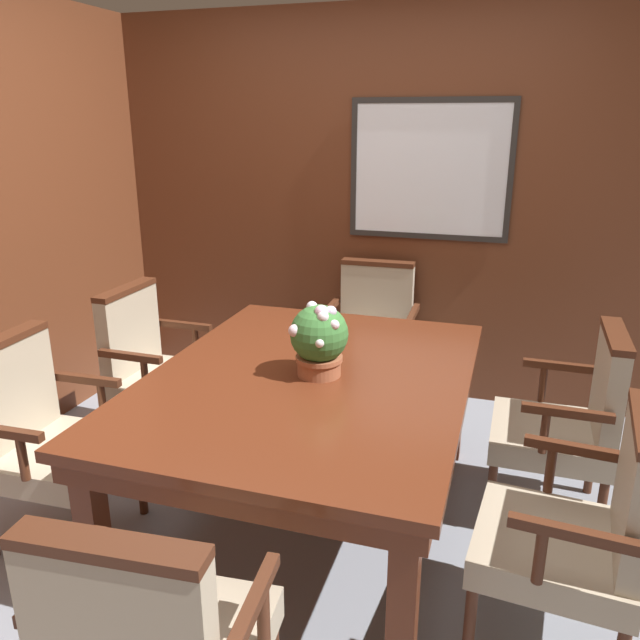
{
  "coord_description": "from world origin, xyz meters",
  "views": [
    {
      "loc": [
        0.92,
        -2.27,
        1.8
      ],
      "look_at": [
        0.13,
        0.24,
        0.94
      ],
      "focal_mm": 35.0,
      "sensor_mm": 36.0,
      "label": 1
    }
  ],
  "objects_px": {
    "chair_head_far": "(372,331)",
    "chair_left_far": "(154,364)",
    "chair_right_near": "(581,528)",
    "potted_plant": "(319,339)",
    "chair_left_near": "(44,434)",
    "chair_right_far": "(570,419)",
    "dining_table": "(310,393)"
  },
  "relations": [
    {
      "from": "chair_left_near",
      "to": "potted_plant",
      "type": "distance_m",
      "value": 1.26
    },
    {
      "from": "dining_table",
      "to": "chair_left_near",
      "type": "height_order",
      "value": "chair_left_near"
    },
    {
      "from": "chair_right_near",
      "to": "chair_right_far",
      "type": "bearing_deg",
      "value": -175.8
    },
    {
      "from": "chair_head_far",
      "to": "chair_left_near",
      "type": "bearing_deg",
      "value": -122.1
    },
    {
      "from": "chair_left_far",
      "to": "chair_left_near",
      "type": "bearing_deg",
      "value": 179.04
    },
    {
      "from": "chair_right_far",
      "to": "chair_left_far",
      "type": "bearing_deg",
      "value": -89.67
    },
    {
      "from": "chair_right_near",
      "to": "potted_plant",
      "type": "xyz_separation_m",
      "value": [
        -1.05,
        0.43,
        0.41
      ]
    },
    {
      "from": "potted_plant",
      "to": "chair_head_far",
      "type": "bearing_deg",
      "value": 92.83
    },
    {
      "from": "chair_head_far",
      "to": "chair_left_far",
      "type": "xyz_separation_m",
      "value": [
        -1.02,
        -0.91,
        0.0
      ]
    },
    {
      "from": "dining_table",
      "to": "chair_right_near",
      "type": "distance_m",
      "value": 1.18
    },
    {
      "from": "chair_right_near",
      "to": "chair_left_far",
      "type": "xyz_separation_m",
      "value": [
        -2.14,
        0.84,
        0.0
      ]
    },
    {
      "from": "chair_left_far",
      "to": "dining_table",
      "type": "bearing_deg",
      "value": -111.19
    },
    {
      "from": "chair_right_far",
      "to": "chair_left_far",
      "type": "relative_size",
      "value": 1.0
    },
    {
      "from": "chair_left_near",
      "to": "chair_head_far",
      "type": "bearing_deg",
      "value": -33.08
    },
    {
      "from": "chair_left_far",
      "to": "potted_plant",
      "type": "distance_m",
      "value": 1.24
    },
    {
      "from": "chair_head_far",
      "to": "potted_plant",
      "type": "height_order",
      "value": "potted_plant"
    },
    {
      "from": "dining_table",
      "to": "potted_plant",
      "type": "xyz_separation_m",
      "value": [
        0.04,
        0.01,
        0.25
      ]
    },
    {
      "from": "chair_right_far",
      "to": "chair_left_near",
      "type": "relative_size",
      "value": 1.0
    },
    {
      "from": "chair_right_near",
      "to": "potted_plant",
      "type": "bearing_deg",
      "value": -106.96
    },
    {
      "from": "chair_head_far",
      "to": "chair_right_far",
      "type": "bearing_deg",
      "value": -40.08
    },
    {
      "from": "dining_table",
      "to": "chair_left_near",
      "type": "xyz_separation_m",
      "value": [
        -1.07,
        -0.42,
        -0.16
      ]
    },
    {
      "from": "dining_table",
      "to": "chair_right_far",
      "type": "height_order",
      "value": "chair_right_far"
    },
    {
      "from": "chair_head_far",
      "to": "potted_plant",
      "type": "xyz_separation_m",
      "value": [
        0.07,
        -1.32,
        0.41
      ]
    },
    {
      "from": "chair_right_near",
      "to": "potted_plant",
      "type": "distance_m",
      "value": 1.21
    },
    {
      "from": "dining_table",
      "to": "chair_left_far",
      "type": "relative_size",
      "value": 1.93
    },
    {
      "from": "chair_right_near",
      "to": "chair_head_far",
      "type": "distance_m",
      "value": 2.07
    },
    {
      "from": "chair_head_far",
      "to": "chair_left_near",
      "type": "height_order",
      "value": "same"
    },
    {
      "from": "dining_table",
      "to": "chair_right_far",
      "type": "relative_size",
      "value": 1.93
    },
    {
      "from": "potted_plant",
      "to": "chair_left_far",
      "type": "bearing_deg",
      "value": 159.18
    },
    {
      "from": "chair_right_far",
      "to": "chair_left_far",
      "type": "xyz_separation_m",
      "value": [
        -2.15,
        0.01,
        0.0
      ]
    },
    {
      "from": "dining_table",
      "to": "chair_head_far",
      "type": "xyz_separation_m",
      "value": [
        -0.02,
        1.33,
        -0.16
      ]
    },
    {
      "from": "chair_head_far",
      "to": "chair_left_far",
      "type": "relative_size",
      "value": 1.0
    }
  ]
}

